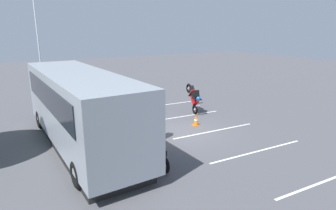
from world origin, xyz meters
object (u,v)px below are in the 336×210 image
tour_bus (80,110)px  spectator_far_left (156,119)px  spectator_left (144,115)px  spectator_right (128,105)px  flagpole (39,51)px  traffic_cone (196,120)px  spectator_centre (133,109)px  parked_motorcycle_silver (156,153)px  stunt_motorcycle (194,97)px

tour_bus → spectator_far_left: (-1.05, -3.10, -0.64)m
spectator_far_left → spectator_left: size_ratio=0.98×
spectator_right → flagpole: flagpole is taller
tour_bus → flagpole: 7.39m
traffic_cone → tour_bus: bearing=87.7°
tour_bus → spectator_far_left: 3.33m
spectator_far_left → spectator_centre: (1.90, 0.31, 0.09)m
spectator_right → flagpole: size_ratio=0.24×
traffic_cone → spectator_right: bearing=56.1°
spectator_far_left → spectator_right: bearing=3.9°
spectator_centre → traffic_cone: bearing=-109.2°
flagpole → parked_motorcycle_silver: bearing=-165.8°
tour_bus → flagpole: bearing=5.0°
spectator_centre → stunt_motorcycle: (0.85, -4.33, -0.06)m
spectator_centre → parked_motorcycle_silver: bearing=169.0°
spectator_right → traffic_cone: 3.73m
spectator_left → parked_motorcycle_silver: 3.27m
flagpole → tour_bus: bearing=-175.0°
spectator_left → spectator_centre: bearing=7.5°
spectator_left → traffic_cone: 3.10m
tour_bus → parked_motorcycle_silver: (-3.24, -1.99, -1.16)m
spectator_far_left → flagpole: size_ratio=0.23×
spectator_far_left → flagpole: 9.33m
spectator_centre → traffic_cone: (-1.09, -3.15, -0.80)m
spectator_left → flagpole: (7.22, 3.53, 2.68)m
parked_motorcycle_silver → stunt_motorcycle: (4.94, -5.13, 0.56)m
tour_bus → stunt_motorcycle: 7.34m
stunt_motorcycle → spectator_centre: bearing=101.1°
spectator_left → traffic_cone: (-0.09, -3.01, -0.72)m
spectator_left → stunt_motorcycle: 4.59m
spectator_left → traffic_cone: spectator_left is taller
stunt_motorcycle → flagpole: flagpole is taller
spectator_left → parked_motorcycle_silver: (-3.09, 0.93, -0.54)m
spectator_left → spectator_centre: size_ratio=0.95×
spectator_centre → stunt_motorcycle: bearing=-78.9°
parked_motorcycle_silver → flagpole: 11.11m
spectator_centre → parked_motorcycle_silver: 4.21m
spectator_far_left → spectator_left: spectator_left is taller
spectator_far_left → stunt_motorcycle: bearing=-55.6°
tour_bus → traffic_cone: tour_bus is taller
flagpole → spectator_centre: bearing=-151.3°
spectator_left → parked_motorcycle_silver: bearing=163.3°
tour_bus → spectator_right: (1.79, -2.90, -0.58)m
traffic_cone → spectator_centre: bearing=70.8°
spectator_far_left → parked_motorcycle_silver: 2.51m
tour_bus → spectator_far_left: bearing=-108.7°
tour_bus → spectator_centre: (0.85, -2.79, -0.54)m
spectator_centre → spectator_right: spectator_centre is taller
tour_bus → parked_motorcycle_silver: 3.97m
spectator_far_left → flagpole: flagpole is taller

